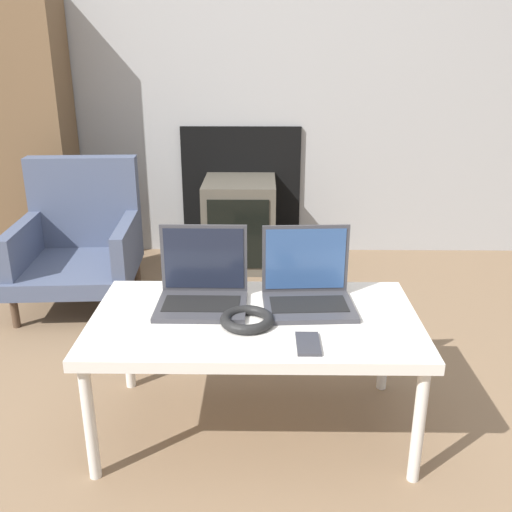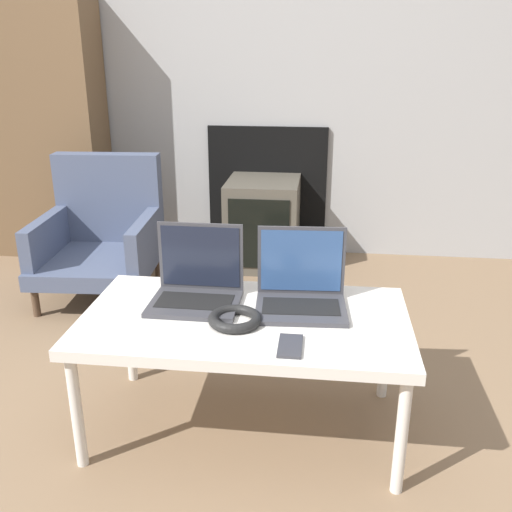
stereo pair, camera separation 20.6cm
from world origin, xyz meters
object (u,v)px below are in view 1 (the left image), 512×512
(phone, at_px, (308,344))
(tv, at_px, (240,223))
(laptop_left, at_px, (203,287))
(laptop_right, at_px, (307,287))
(armchair, at_px, (81,237))
(headphones, at_px, (247,320))

(phone, distance_m, tv, 1.79)
(tv, bearing_deg, laptop_left, -92.47)
(laptop_left, bearing_deg, laptop_right, 0.37)
(laptop_left, bearing_deg, armchair, 126.63)
(laptop_left, bearing_deg, phone, -40.31)
(laptop_right, bearing_deg, armchair, 133.94)
(armchair, bearing_deg, laptop_right, -46.30)
(headphones, xyz_separation_m, armchair, (-0.88, 1.14, -0.11))
(headphones, distance_m, tv, 1.65)
(laptop_right, bearing_deg, phone, -96.71)
(armchair, bearing_deg, laptop_left, -57.41)
(headphones, xyz_separation_m, tv, (-0.09, 1.63, -0.18))
(headphones, height_order, armchair, armchair)
(headphones, distance_m, armchair, 1.45)
(tv, height_order, armchair, armchair)
(laptop_right, xyz_separation_m, phone, (-0.02, -0.29, -0.05))
(laptop_left, relative_size, armchair, 0.42)
(laptop_left, relative_size, tv, 0.58)
(laptop_left, relative_size, laptop_right, 0.96)
(laptop_right, xyz_separation_m, tv, (-0.28, 1.48, -0.23))
(tv, bearing_deg, laptop_right, -79.10)
(phone, bearing_deg, tv, 98.65)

